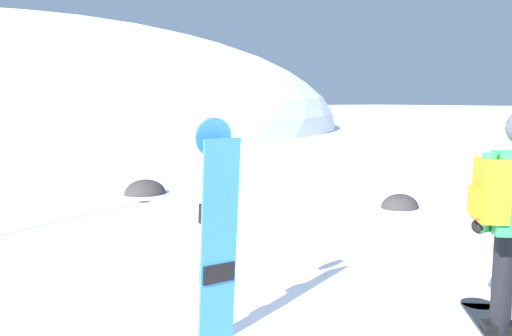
{
  "coord_description": "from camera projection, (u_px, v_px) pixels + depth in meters",
  "views": [
    {
      "loc": [
        -2.96,
        -1.92,
        1.77
      ],
      "look_at": [
        0.19,
        3.13,
        1.0
      ],
      "focal_mm": 36.69,
      "sensor_mm": 36.0,
      "label": 1
    }
  ],
  "objects": [
    {
      "name": "spare_snowboard",
      "position": [
        218.0,
        232.0,
        3.74
      ],
      "size": [
        0.28,
        0.17,
        1.66
      ],
      "color": "blue",
      "rests_on": "ground"
    },
    {
      "name": "rock_dark",
      "position": [
        400.0,
        208.0,
        8.68
      ],
      "size": [
        0.66,
        0.56,
        0.46
      ],
      "color": "#383333",
      "rests_on": "ground"
    },
    {
      "name": "ridge_peak_main",
      "position": [
        14.0,
        128.0,
        33.17
      ],
      "size": [
        42.2,
        37.98,
        13.66
      ],
      "color": "white",
      "rests_on": "ground"
    },
    {
      "name": "rock_small",
      "position": [
        145.0,
        194.0,
        9.95
      ],
      "size": [
        0.79,
        0.68,
        0.56
      ],
      "color": "#383333",
      "rests_on": "ground"
    }
  ]
}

